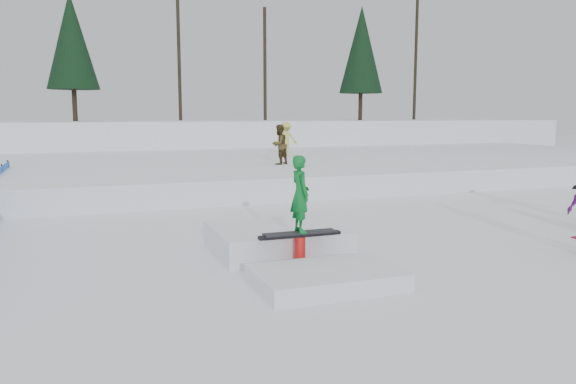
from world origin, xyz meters
name	(u,v)px	position (x,y,z in m)	size (l,w,h in m)	color
ground	(300,263)	(0.00, 0.00, 0.00)	(120.00, 120.00, 0.00)	white
snow_berm	(139,138)	(0.00, 30.00, 1.20)	(60.00, 14.00, 2.40)	white
snow_midrise	(171,168)	(0.00, 16.00, 0.40)	(50.00, 18.00, 0.80)	white
treeline	(231,46)	(6.18, 28.28, 7.45)	(40.24, 4.22, 10.50)	black
walker_olive	(279,145)	(3.79, 11.84, 1.62)	(0.79, 0.62, 1.63)	#3F3318
walker_ygreen	(286,139)	(5.73, 16.27, 1.63)	(1.07, 0.61, 1.65)	#CCCE54
jib_rail_feature	(289,245)	(-0.14, 0.23, 0.30)	(2.60, 4.40, 2.11)	white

